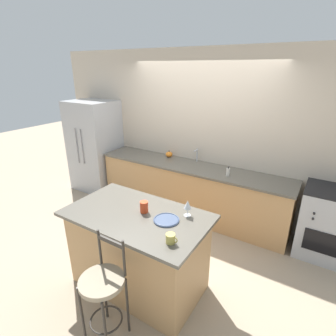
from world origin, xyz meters
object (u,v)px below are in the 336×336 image
(wine_glass, at_px, (188,205))
(pumpkin_decoration, at_px, (169,154))
(dinner_plate, at_px, (166,220))
(soap_bottle, at_px, (228,172))
(refrigerator, at_px, (95,146))
(bar_stool_near, at_px, (103,290))
(tumbler_cup, at_px, (144,207))
(oven_range, at_px, (330,224))
(coffee_mug, at_px, (171,238))

(wine_glass, height_order, pumpkin_decoration, wine_glass)
(dinner_plate, bearing_deg, soap_bottle, 87.26)
(soap_bottle, bearing_deg, wine_glass, -87.56)
(refrigerator, bearing_deg, bar_stool_near, -42.92)
(refrigerator, relative_size, tumbler_cup, 14.55)
(oven_range, bearing_deg, refrigerator, -179.10)
(dinner_plate, xyz_separation_m, coffee_mug, (0.22, -0.28, 0.03))
(bar_stool_near, xyz_separation_m, coffee_mug, (0.43, 0.45, 0.43))
(refrigerator, distance_m, bar_stool_near, 3.48)
(wine_glass, xyz_separation_m, soap_bottle, (-0.06, 1.39, -0.12))
(dinner_plate, bearing_deg, oven_range, 49.03)
(bar_stool_near, distance_m, soap_bottle, 2.37)
(dinner_plate, xyz_separation_m, soap_bottle, (0.08, 1.59, -0.01))
(refrigerator, relative_size, oven_range, 1.88)
(refrigerator, distance_m, soap_bottle, 2.81)
(dinner_plate, distance_m, soap_bottle, 1.59)
(coffee_mug, bearing_deg, oven_range, 57.73)
(refrigerator, height_order, oven_range, refrigerator)
(tumbler_cup, bearing_deg, bar_stool_near, -83.10)
(oven_range, height_order, pumpkin_decoration, pumpkin_decoration)
(wine_glass, height_order, coffee_mug, wine_glass)
(bar_stool_near, relative_size, dinner_plate, 3.98)
(refrigerator, bearing_deg, pumpkin_decoration, 8.41)
(refrigerator, distance_m, pumpkin_decoration, 1.63)
(bar_stool_near, height_order, soap_bottle, bar_stool_near)
(oven_range, bearing_deg, wine_glass, -131.74)
(pumpkin_decoration, bearing_deg, tumbler_cup, -65.82)
(pumpkin_decoration, relative_size, soap_bottle, 0.83)
(refrigerator, bearing_deg, wine_glass, -26.50)
(wine_glass, bearing_deg, bar_stool_near, -110.00)
(dinner_plate, relative_size, coffee_mug, 2.29)
(coffee_mug, relative_size, pumpkin_decoration, 0.95)
(wine_glass, bearing_deg, soap_bottle, 92.44)
(bar_stool_near, bearing_deg, oven_range, 55.38)
(oven_range, bearing_deg, dinner_plate, -130.97)
(oven_range, distance_m, wine_glass, 2.10)
(bar_stool_near, relative_size, pumpkin_decoration, 8.66)
(oven_range, bearing_deg, pumpkin_decoration, 176.20)
(oven_range, xyz_separation_m, soap_bottle, (-1.40, -0.11, 0.48))
(wine_glass, distance_m, tumbler_cup, 0.47)
(wine_glass, height_order, tumbler_cup, wine_glass)
(pumpkin_decoration, bearing_deg, wine_glass, -53.01)
(coffee_mug, height_order, soap_bottle, soap_bottle)
(dinner_plate, bearing_deg, coffee_mug, -51.61)
(bar_stool_near, distance_m, wine_glass, 1.11)
(oven_range, relative_size, dinner_plate, 3.60)
(dinner_plate, distance_m, tumbler_cup, 0.30)
(refrigerator, relative_size, dinner_plate, 6.79)
(soap_bottle, bearing_deg, pumpkin_decoration, 166.94)
(refrigerator, xyz_separation_m, soap_bottle, (2.81, -0.04, 0.05))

